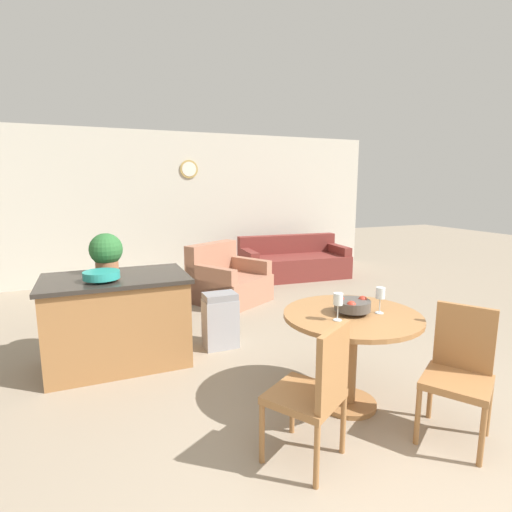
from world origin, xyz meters
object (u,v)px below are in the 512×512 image
(dining_chair_near_right, at_px, (460,367))
(teal_bowl, at_px, (101,275))
(fruit_bowl, at_px, (352,305))
(couch, at_px, (293,263))
(dining_table, at_px, (351,335))
(kitchen_island, at_px, (118,320))
(dining_chair_near_left, at_px, (315,389))
(potted_plant, at_px, (106,252))
(wine_glass_left, at_px, (338,300))
(armchair, at_px, (227,282))
(trash_bin, at_px, (220,320))
(wine_glass_right, at_px, (380,294))

(dining_chair_near_right, xyz_separation_m, teal_bowl, (-2.23, 1.98, 0.43))
(fruit_bowl, bearing_deg, couch, 67.78)
(dining_table, bearing_deg, couch, 67.80)
(kitchen_island, bearing_deg, fruit_bowl, -43.22)
(dining_chair_near_left, bearing_deg, potted_plant, 83.96)
(dining_table, distance_m, kitchen_island, 2.25)
(wine_glass_left, distance_m, teal_bowl, 2.15)
(dining_chair_near_right, xyz_separation_m, potted_plant, (-2.17, 2.35, 0.58))
(wine_glass_left, distance_m, potted_plant, 2.38)
(couch, height_order, armchair, armchair)
(fruit_bowl, height_order, potted_plant, potted_plant)
(teal_bowl, distance_m, couch, 4.50)
(dining_table, bearing_deg, trash_bin, 111.32)
(wine_glass_left, bearing_deg, trash_bin, 103.92)
(dining_table, distance_m, armchair, 3.17)
(teal_bowl, bearing_deg, kitchen_island, 52.36)
(wine_glass_right, bearing_deg, dining_chair_near_left, -153.74)
(trash_bin, xyz_separation_m, armchair, (0.63, 1.64, -0.01))
(dining_table, distance_m, fruit_bowl, 0.24)
(trash_bin, bearing_deg, dining_chair_near_left, -90.33)
(dining_chair_near_right, height_order, trash_bin, dining_chair_near_right)
(dining_table, relative_size, teal_bowl, 3.28)
(dining_chair_near_right, distance_m, wine_glass_left, 0.94)
(dining_chair_near_left, height_order, couch, dining_chair_near_left)
(fruit_bowl, xyz_separation_m, teal_bowl, (-1.76, 1.38, 0.10))
(wine_glass_left, height_order, armchair, wine_glass_left)
(wine_glass_right, bearing_deg, dining_chair_near_right, -62.91)
(dining_chair_near_left, height_order, wine_glass_right, wine_glass_right)
(teal_bowl, bearing_deg, fruit_bowl, -38.07)
(potted_plant, relative_size, trash_bin, 0.66)
(fruit_bowl, relative_size, kitchen_island, 0.20)
(dining_chair_near_right, bearing_deg, dining_chair_near_left, 50.69)
(dining_chair_near_right, relative_size, trash_bin, 1.52)
(kitchen_island, relative_size, armchair, 1.04)
(wine_glass_left, distance_m, trash_bin, 1.77)
(dining_chair_near_left, bearing_deg, dining_chair_near_right, -39.31)
(dining_chair_near_left, distance_m, teal_bowl, 2.22)
(dining_chair_near_left, height_order, teal_bowl, teal_bowl)
(dining_chair_near_right, height_order, kitchen_island, dining_chair_near_right)
(dining_table, relative_size, wine_glass_right, 5.15)
(kitchen_island, xyz_separation_m, trash_bin, (1.05, -0.02, -0.14))
(fruit_bowl, xyz_separation_m, armchair, (0.04, 3.15, -0.55))
(dining_chair_near_right, height_order, wine_glass_right, wine_glass_right)
(couch, bearing_deg, fruit_bowl, -107.77)
(potted_plant, xyz_separation_m, trash_bin, (1.10, -0.23, -0.79))
(wine_glass_right, bearing_deg, kitchen_island, 138.73)
(trash_bin, bearing_deg, dining_table, -68.68)
(dining_chair_near_right, bearing_deg, kitchen_island, 12.29)
(dining_table, distance_m, dining_chair_near_right, 0.77)
(dining_chair_near_right, xyz_separation_m, kitchen_island, (-2.11, 2.14, -0.06))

